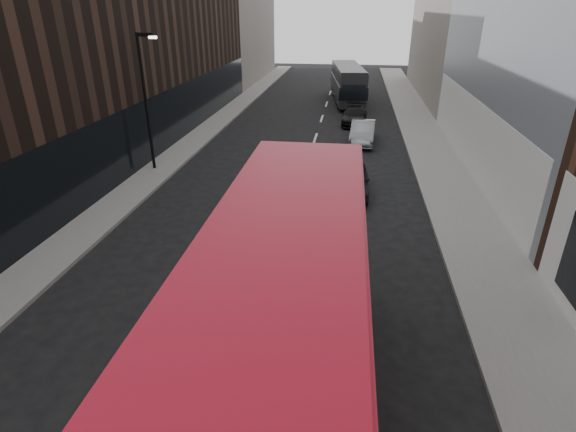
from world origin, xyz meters
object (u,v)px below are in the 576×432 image
at_px(street_lamp, 146,94).
at_px(car_c, 355,116).
at_px(grey_bus, 348,83).
at_px(red_bus, 277,361).
at_px(car_a, 351,180).
at_px(car_b, 362,132).

xyz_separation_m(street_lamp, car_c, (10.85, 12.53, -3.54)).
bearing_deg(car_c, street_lamp, -128.18).
height_order(street_lamp, car_c, street_lamp).
bearing_deg(street_lamp, grey_bus, 64.63).
distance_m(red_bus, car_a, 14.89).
relative_size(grey_bus, car_b, 2.39).
relative_size(street_lamp, car_b, 1.60).
xyz_separation_m(red_bus, grey_bus, (0.42, 37.83, -0.99)).
height_order(street_lamp, car_b, street_lamp).
bearing_deg(street_lamp, car_a, -10.15).
bearing_deg(red_bus, car_a, 84.99).
height_order(car_b, car_c, car_b).
bearing_deg(car_a, grey_bus, 91.75).
bearing_deg(car_a, car_c, 89.67).
height_order(grey_bus, car_b, grey_bus).
xyz_separation_m(grey_bus, car_c, (0.80, -8.66, -1.14)).
bearing_deg(car_a, street_lamp, 169.81).
bearing_deg(car_b, grey_bus, 98.65).
bearing_deg(car_b, car_a, -90.84).
xyz_separation_m(red_bus, car_a, (1.14, 14.70, -2.04)).
relative_size(street_lamp, grey_bus, 0.67).
distance_m(red_bus, grey_bus, 37.84).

